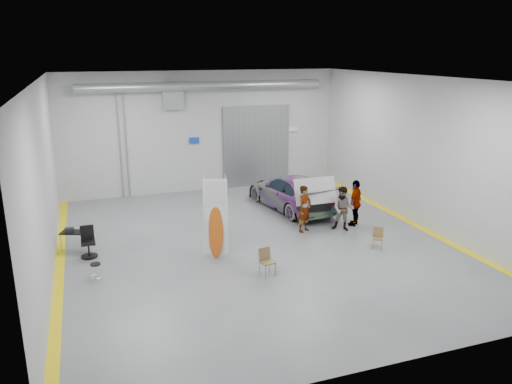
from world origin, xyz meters
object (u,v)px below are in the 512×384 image
object	(u,v)px
sedan_car	(291,192)
shop_stool	(96,273)
person_a	(305,209)
office_chair	(88,244)
person_b	(343,209)
folding_chair_far	(377,242)
person_c	(355,203)
folding_chair_near	(267,267)
work_table	(75,232)
surfboard_display	(218,224)

from	to	relation	value
sedan_car	shop_stool	xyz separation A→B (m)	(-8.65, -4.97, -0.45)
person_a	office_chair	bearing A→B (deg)	148.74
person_b	folding_chair_far	size ratio (longest dim) A/B	2.29
person_c	folding_chair_near	distance (m)	6.08
person_a	office_chair	world-z (taller)	person_a
shop_stool	office_chair	world-z (taller)	office_chair
work_table	person_b	bearing A→B (deg)	-7.85
sedan_car	surfboard_display	size ratio (longest dim) A/B	1.78
folding_chair_near	work_table	size ratio (longest dim) A/B	0.74
sedan_car	folding_chair_far	bearing A→B (deg)	92.43
surfboard_display	office_chair	world-z (taller)	surfboard_display
folding_chair_far	person_c	bearing A→B (deg)	111.68
office_chair	shop_stool	bearing A→B (deg)	-86.41
person_b	person_c	size ratio (longest dim) A/B	0.94
folding_chair_far	person_a	bearing A→B (deg)	157.93
sedan_car	surfboard_display	xyz separation A→B (m)	(-4.58, -4.31, 0.44)
folding_chair_near	shop_stool	bearing A→B (deg)	155.32
person_b	person_a	bearing A→B (deg)	-157.55
office_chair	folding_chair_near	bearing A→B (deg)	-33.77
person_c	shop_stool	bearing A→B (deg)	-30.05
sedan_car	surfboard_display	distance (m)	6.30
sedan_car	person_c	xyz separation A→B (m)	(1.58, -2.94, 0.19)
sedan_car	folding_chair_near	xyz separation A→B (m)	(-3.49, -6.23, -0.49)
person_b	surfboard_display	size ratio (longest dim) A/B	0.60
person_c	folding_chair_near	bearing A→B (deg)	-8.28
folding_chair_far	office_chair	world-z (taller)	office_chair
person_b	work_table	xyz separation A→B (m)	(-10.06, 1.39, -0.22)
sedan_car	work_table	world-z (taller)	sedan_car
office_chair	folding_chair_far	bearing A→B (deg)	-16.13
person_a	sedan_car	bearing A→B (deg)	46.85
person_c	work_table	size ratio (longest dim) A/B	1.60
folding_chair_near	shop_stool	distance (m)	5.32
person_a	office_chair	xyz separation A→B (m)	(-8.13, 0.19, -0.46)
folding_chair_far	office_chair	distance (m)	10.23
folding_chair_near	folding_chair_far	distance (m)	4.59
person_a	person_b	size ratio (longest dim) A/B	1.04
sedan_car	work_table	size ratio (longest dim) A/B	4.41
surfboard_display	folding_chair_near	size ratio (longest dim) A/B	3.36
person_b	sedan_car	bearing A→B (deg)	140.54
person_a	work_table	distance (m)	8.62
person_c	office_chair	distance (m)	10.41
sedan_car	folding_chair_far	size ratio (longest dim) A/B	6.74
folding_chair_near	sedan_car	bearing A→B (deg)	49.79
sedan_car	office_chair	size ratio (longest dim) A/B	4.90
person_a	person_c	distance (m)	2.27
sedan_car	office_chair	bearing A→B (deg)	9.10
shop_stool	folding_chair_near	bearing A→B (deg)	-13.70
folding_chair_near	work_table	xyz separation A→B (m)	(-5.76, 4.29, 0.40)
folding_chair_near	work_table	distance (m)	7.19
person_a	shop_stool	bearing A→B (deg)	164.35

